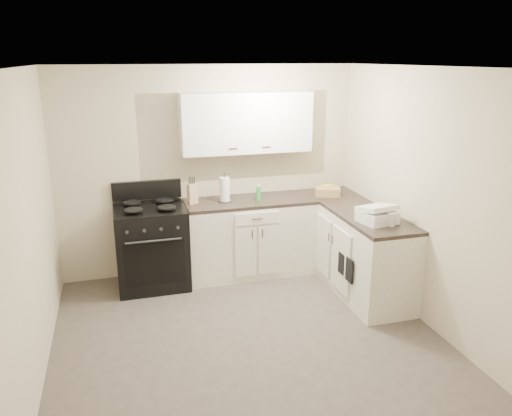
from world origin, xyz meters
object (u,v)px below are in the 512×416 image
object	(u,v)px
stove	(152,248)
knife_block	(192,194)
wicker_basket	(328,192)
countertop_grill	(377,217)
paper_towel	(225,190)

from	to	relation	value
stove	knife_block	size ratio (longest dim) A/B	4.20
wicker_basket	countertop_grill	world-z (taller)	countertop_grill
stove	wicker_basket	world-z (taller)	wicker_basket
paper_towel	stove	bearing A→B (deg)	-177.41
knife_block	stove	bearing A→B (deg)	172.35
knife_block	wicker_basket	xyz separation A→B (m)	(1.66, -0.12, -0.07)
knife_block	paper_towel	xyz separation A→B (m)	(0.38, -0.03, 0.03)
paper_towel	wicker_basket	bearing A→B (deg)	-4.04
countertop_grill	knife_block	bearing A→B (deg)	133.86
paper_towel	wicker_basket	xyz separation A→B (m)	(1.28, -0.09, -0.09)
countertop_grill	stove	bearing A→B (deg)	141.74
stove	knife_block	distance (m)	0.78
knife_block	paper_towel	size ratio (longest dim) A/B	0.80
paper_towel	knife_block	bearing A→B (deg)	176.18
stove	knife_block	xyz separation A→B (m)	(0.50, 0.07, 0.60)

